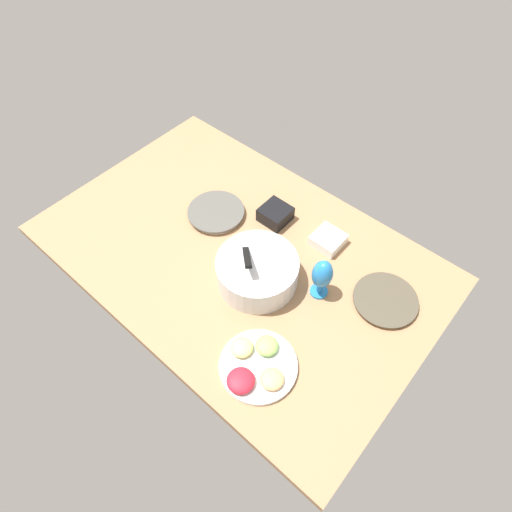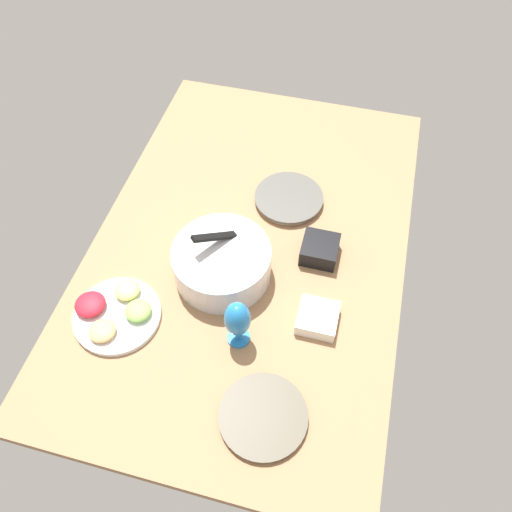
{
  "view_description": "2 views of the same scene",
  "coord_description": "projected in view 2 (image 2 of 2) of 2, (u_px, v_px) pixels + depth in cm",
  "views": [
    {
      "loc": [
        -76.29,
        76.58,
        141.07
      ],
      "look_at": [
        -8.67,
        -1.1,
        3.66
      ],
      "focal_mm": 30.52,
      "sensor_mm": 36.0,
      "label": 1
    },
    {
      "loc": [
        -101.27,
        -28.08,
        137.48
      ],
      "look_at": [
        -8.11,
        -4.06,
        3.66
      ],
      "focal_mm": 35.65,
      "sensor_mm": 36.0,
      "label": 2
    }
  ],
  "objects": [
    {
      "name": "dinner_plate_right",
      "position": [
        289.0,
        199.0,
        1.82
      ],
      "size": [
        24.67,
        24.67,
        2.68
      ],
      "color": "silver",
      "rests_on": "ground_plane"
    },
    {
      "name": "square_bowl_white",
      "position": [
        318.0,
        318.0,
        1.53
      ],
      "size": [
        11.92,
        11.92,
        4.68
      ],
      "color": "white",
      "rests_on": "ground_plane"
    },
    {
      "name": "dinner_plate_left",
      "position": [
        263.0,
        417.0,
        1.37
      ],
      "size": [
        24.34,
        24.34,
        1.99
      ],
      "color": "beige",
      "rests_on": "ground_plane"
    },
    {
      "name": "square_bowl_black",
      "position": [
        320.0,
        249.0,
        1.67
      ],
      "size": [
        11.83,
        11.83,
        6.46
      ],
      "color": "black",
      "rests_on": "ground_plane"
    },
    {
      "name": "mixing_bowl",
      "position": [
        222.0,
        262.0,
        1.6
      ],
      "size": [
        31.2,
        31.2,
        19.44
      ],
      "color": "silver",
      "rests_on": "ground_plane"
    },
    {
      "name": "hurricane_glass_blue",
      "position": [
        237.0,
        320.0,
        1.43
      ],
      "size": [
        7.73,
        7.73,
        18.75
      ],
      "color": "#2276C1",
      "rests_on": "ground_plane"
    },
    {
      "name": "ground_plane",
      "position": [
        250.0,
        245.0,
        1.75
      ],
      "size": [
        160.0,
        104.0,
        4.0
      ],
      "primitive_type": "cube",
      "color": "#99704C"
    },
    {
      "name": "fruit_platter",
      "position": [
        115.0,
        312.0,
        1.55
      ],
      "size": [
        26.77,
        26.77,
        5.25
      ],
      "color": "silver",
      "rests_on": "ground_plane"
    }
  ]
}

